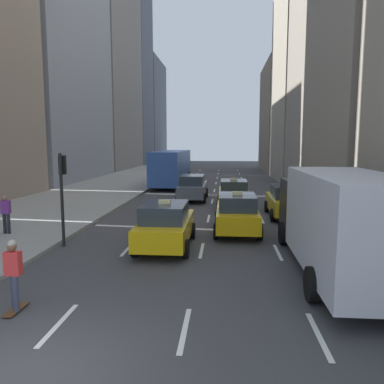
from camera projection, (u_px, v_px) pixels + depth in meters
name	position (u px, v px, depth m)	size (l,w,h in m)	color
ground_plane	(18.00, 382.00, 6.25)	(160.00, 160.00, 0.00)	#3D3D3F
sidewalk_left	(108.00, 187.00, 33.51)	(8.00, 66.00, 0.15)	gray
lane_markings	(213.00, 195.00, 28.75)	(5.72, 56.00, 0.01)	white
building_row_left	(91.00, 51.00, 48.53)	(6.00, 87.47, 37.74)	slate
taxi_lead	(287.00, 201.00, 20.23)	(2.02, 4.40, 1.87)	yellow
taxi_second	(166.00, 225.00, 14.27)	(2.02, 4.40, 1.87)	yellow
taxi_third	(234.00, 194.00, 23.19)	(2.02, 4.40, 1.87)	yellow
taxi_fourth	(237.00, 213.00, 16.71)	(2.02, 4.40, 1.87)	yellow
sedan_black_near	(193.00, 187.00, 26.39)	(2.02, 4.86, 1.77)	#565B66
city_bus	(172.00, 166.00, 35.89)	(2.80, 11.61, 3.25)	#2D519E
box_truck	(337.00, 219.00, 11.25)	(2.58, 8.40, 3.15)	#262628
skateboarder	(14.00, 272.00, 8.75)	(0.36, 0.80, 1.75)	brown
pedestrian_mid_block	(6.00, 212.00, 15.83)	(0.36, 0.22, 1.65)	#23232D
traffic_light_pole	(62.00, 184.00, 14.26)	(0.24, 0.42, 3.60)	black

